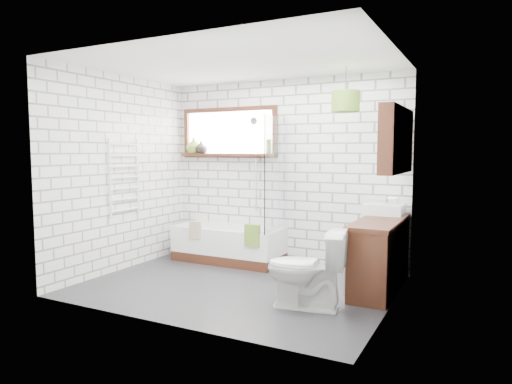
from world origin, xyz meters
The scene contains 22 objects.
floor centered at (0.00, 0.00, -0.01)m, with size 3.40×2.60×0.01m, color #232326.
ceiling centered at (0.00, 0.00, 2.50)m, with size 3.40×2.60×0.01m, color white.
wall_back centered at (0.00, 1.30, 1.25)m, with size 3.40×0.01×2.50m, color white.
wall_front centered at (0.00, -1.30, 1.25)m, with size 3.40×0.01×2.50m, color white.
wall_left centered at (-1.70, 0.00, 1.25)m, with size 0.01×2.60×2.50m, color white.
wall_right centered at (1.70, 0.00, 1.25)m, with size 0.01×2.60×2.50m, color white.
window centered at (-0.85, 1.26, 1.80)m, with size 1.52×0.16×0.68m, color black.
towel_radiator centered at (-1.66, 0.00, 1.20)m, with size 0.06×0.52×1.00m, color white.
mirror_cabinet centered at (1.62, 0.60, 1.65)m, with size 0.16×1.20×0.70m, color black.
shower_riser centered at (-0.40, 1.26, 1.35)m, with size 0.02×0.02×1.30m, color silver.
bathtub centered at (-0.68, 0.97, 0.24)m, with size 1.50×0.66×0.49m, color white.
shower_screen centered at (0.05, 0.97, 1.24)m, with size 0.02×0.72×1.50m, color white.
towel_green centered at (-0.13, 0.64, 0.47)m, with size 0.21×0.06×0.28m, color olive.
towel_beige centered at (-1.01, 0.64, 0.47)m, with size 0.18×0.04×0.23m, color tan.
vanity centered at (1.48, 0.61, 0.39)m, with size 0.44×1.36×0.78m, color black.
basin centered at (1.42, 1.04, 0.85)m, with size 0.45×0.40×0.13m, color white.
tap centered at (1.58, 1.04, 0.91)m, with size 0.03×0.03×0.16m, color silver.
toilet centered at (0.96, -0.33, 0.39)m, with size 0.77×0.44×0.78m, color white.
vase_olive centered at (-1.43, 1.23, 1.60)m, with size 0.23×0.23×0.24m, color olive.
vase_dark centered at (-1.30, 1.23, 1.57)m, with size 0.18×0.18×0.19m, color black.
bottle centered at (-0.20, 1.23, 1.58)m, with size 0.06×0.06×0.20m, color olive.
pendant centered at (1.03, 0.71, 2.10)m, with size 0.32×0.32×0.23m, color olive.
Camera 1 is at (2.52, -4.44, 1.54)m, focal length 32.00 mm.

